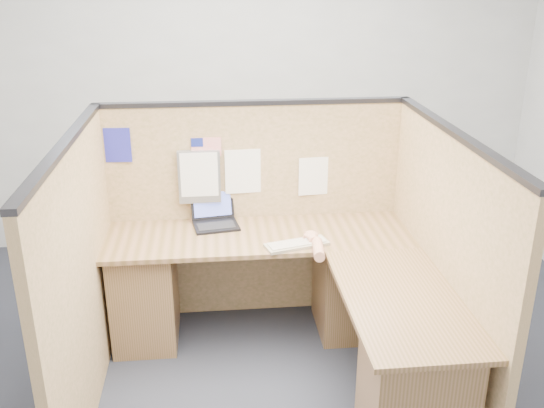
{
  "coord_description": "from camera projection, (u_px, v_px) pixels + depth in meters",
  "views": [
    {
      "loc": [
        -0.27,
        -2.86,
        2.32
      ],
      "look_at": [
        0.07,
        0.5,
        1.0
      ],
      "focal_mm": 40.0,
      "sensor_mm": 36.0,
      "label": 1
    }
  ],
  "objects": [
    {
      "name": "floor",
      "position": [
        269.0,
        396.0,
        3.52
      ],
      "size": [
        5.0,
        5.0,
        0.0
      ],
      "primitive_type": "plane",
      "color": "#21232F",
      "rests_on": "ground"
    },
    {
      "name": "wall_back",
      "position": [
        243.0,
        86.0,
        5.1
      ],
      "size": [
        5.0,
        0.0,
        5.0
      ],
      "primitive_type": "plane",
      "rotation": [
        1.57,
        0.0,
        0.0
      ],
      "color": "#ACAEB1",
      "rests_on": "floor"
    },
    {
      "name": "cubicle_partitions",
      "position": [
        262.0,
        245.0,
        3.64
      ],
      "size": [
        2.06,
        1.83,
        1.53
      ],
      "color": "olive",
      "rests_on": "floor"
    },
    {
      "name": "l_desk",
      "position": [
        295.0,
        310.0,
        3.66
      ],
      "size": [
        1.95,
        1.75,
        0.73
      ],
      "color": "brown",
      "rests_on": "floor"
    },
    {
      "name": "laptop",
      "position": [
        216.0,
        217.0,
        4.02
      ],
      "size": [
        0.32,
        0.32,
        0.21
      ],
      "rotation": [
        0.0,
        0.0,
        0.16
      ],
      "color": "black",
      "rests_on": "l_desk"
    },
    {
      "name": "keyboard",
      "position": [
        297.0,
        244.0,
        3.71
      ],
      "size": [
        0.41,
        0.23,
        0.03
      ],
      "rotation": [
        0.0,
        0.0,
        0.27
      ],
      "color": "gray",
      "rests_on": "l_desk"
    },
    {
      "name": "mouse",
      "position": [
        311.0,
        238.0,
        3.78
      ],
      "size": [
        0.11,
        0.09,
        0.04
      ],
      "primitive_type": "ellipsoid",
      "rotation": [
        0.0,
        0.0,
        0.33
      ],
      "color": "silver",
      "rests_on": "l_desk"
    },
    {
      "name": "hand_forearm",
      "position": [
        316.0,
        245.0,
        3.66
      ],
      "size": [
        0.1,
        0.35,
        0.07
      ],
      "color": "tan",
      "rests_on": "l_desk"
    },
    {
      "name": "blue_poster",
      "position": [
        118.0,
        145.0,
        3.88
      ],
      "size": [
        0.17,
        0.01,
        0.23
      ],
      "primitive_type": "cube",
      "rotation": [
        0.0,
        0.0,
        -0.06
      ],
      "color": "#22249F",
      "rests_on": "cubicle_partitions"
    },
    {
      "name": "american_flag",
      "position": [
        203.0,
        149.0,
        3.93
      ],
      "size": [
        0.2,
        0.01,
        0.34
      ],
      "color": "olive",
      "rests_on": "cubicle_partitions"
    },
    {
      "name": "file_holder",
      "position": [
        199.0,
        177.0,
        3.98
      ],
      "size": [
        0.28,
        0.05,
        0.35
      ],
      "color": "slate",
      "rests_on": "cubicle_partitions"
    },
    {
      "name": "paper_left",
      "position": [
        243.0,
        172.0,
        4.03
      ],
      "size": [
        0.24,
        0.02,
        0.3
      ],
      "primitive_type": "cube",
      "rotation": [
        0.0,
        0.0,
        0.06
      ],
      "color": "white",
      "rests_on": "cubicle_partitions"
    },
    {
      "name": "paper_right",
      "position": [
        314.0,
        176.0,
        4.09
      ],
      "size": [
        0.21,
        0.02,
        0.27
      ],
      "primitive_type": "cube",
      "rotation": [
        0.0,
        0.0,
        0.08
      ],
      "color": "white",
      "rests_on": "cubicle_partitions"
    }
  ]
}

